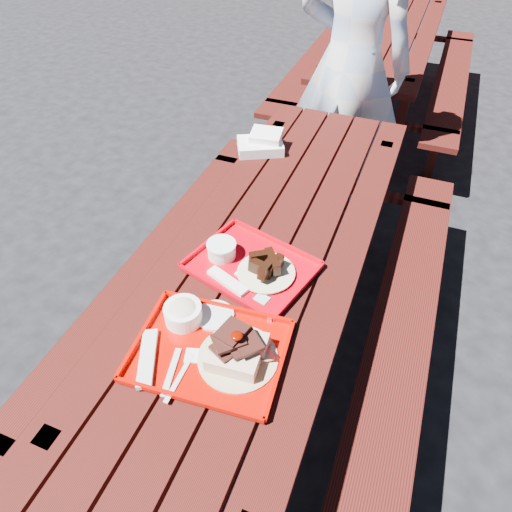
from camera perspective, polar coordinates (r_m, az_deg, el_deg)
name	(u,v)px	position (r m, az deg, el deg)	size (l,w,h in m)	color
ground	(267,353)	(2.38, 1.35, -12.03)	(60.00, 60.00, 0.00)	black
picnic_table_near	(269,277)	(1.95, 1.62, -2.70)	(1.41, 2.40, 0.75)	#3B100B
picnic_table_far	(384,53)	(4.33, 15.73, 23.21)	(1.41, 2.40, 0.75)	#3B100B
near_tray	(211,341)	(1.47, -5.61, -10.53)	(0.50, 0.41, 0.15)	#BA0700
far_tray	(249,265)	(1.70, -0.94, -1.09)	(0.51, 0.44, 0.07)	#BC000E
white_cloth	(262,143)	(2.38, 0.74, 13.93)	(0.27, 0.25, 0.09)	white
person	(351,64)	(2.94, 11.83, 22.43)	(0.69, 0.45, 1.89)	#A6BFE0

